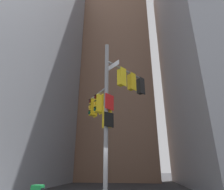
# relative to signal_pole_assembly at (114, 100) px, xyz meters

# --- Properties ---
(building_mid_block) EXTENTS (14.35, 14.35, 38.04)m
(building_mid_block) POSITION_rel_signal_pole_assembly_xyz_m (-3.67, 20.84, 13.84)
(building_mid_block) COLOR brown
(building_mid_block) RESTS_ON ground
(signal_pole_assembly) EXTENTS (3.45, 3.13, 8.27)m
(signal_pole_assembly) POSITION_rel_signal_pole_assembly_xyz_m (0.00, 0.00, 0.00)
(signal_pole_assembly) COLOR gray
(signal_pole_assembly) RESTS_ON ground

